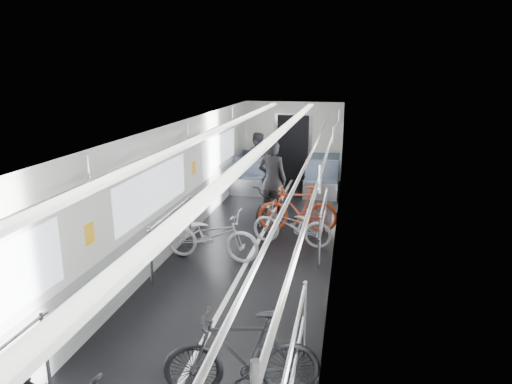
% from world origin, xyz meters
% --- Properties ---
extents(car_shell, '(3.02, 14.01, 2.41)m').
position_xyz_m(car_shell, '(0.00, 1.78, 1.13)').
color(car_shell, black).
rests_on(car_shell, ground).
extents(bike_left_far, '(1.81, 0.72, 0.93)m').
position_xyz_m(bike_left_far, '(-0.65, 0.51, 0.47)').
color(bike_left_far, '#ADACB1').
rests_on(bike_left_far, floor).
extents(bike_right_near, '(1.72, 0.82, 0.99)m').
position_xyz_m(bike_right_near, '(0.71, -2.89, 0.50)').
color(bike_right_near, black).
rests_on(bike_right_near, floor).
extents(bike_right_mid, '(1.64, 0.76, 0.83)m').
position_xyz_m(bike_right_mid, '(0.68, 1.49, 0.42)').
color(bike_right_mid, '#9E9EA2').
rests_on(bike_right_mid, floor).
extents(bike_right_far, '(1.73, 0.66, 1.01)m').
position_xyz_m(bike_right_far, '(0.70, 2.27, 0.51)').
color(bike_right_far, '#A33014').
rests_on(bike_right_far, floor).
extents(bike_aisle, '(0.97, 1.72, 0.85)m').
position_xyz_m(bike_aisle, '(0.05, 2.97, 0.43)').
color(bike_aisle, black).
rests_on(bike_aisle, floor).
extents(person_standing, '(0.71, 0.50, 1.83)m').
position_xyz_m(person_standing, '(0.02, 3.07, 0.91)').
color(person_standing, black).
rests_on(person_standing, floor).
extents(person_seated, '(0.80, 0.63, 1.63)m').
position_xyz_m(person_seated, '(-0.86, 5.63, 0.82)').
color(person_seated, '#2F2C34').
rests_on(person_seated, floor).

